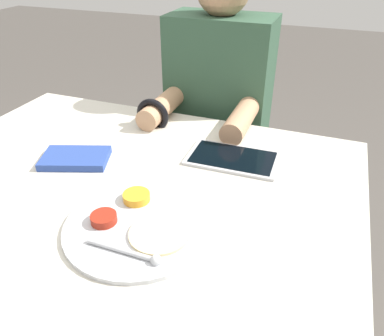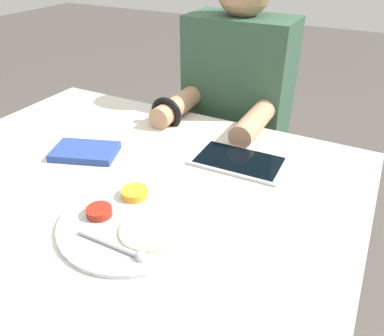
# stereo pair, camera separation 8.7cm
# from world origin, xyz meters

# --- Properties ---
(dining_table) EXTENTS (1.16, 0.91, 0.76)m
(dining_table) POSITION_xyz_m (0.00, 0.00, 0.38)
(dining_table) COLOR beige
(dining_table) RESTS_ON ground_plane
(thali_tray) EXTENTS (0.31, 0.31, 0.03)m
(thali_tray) POSITION_xyz_m (0.12, -0.12, 0.76)
(thali_tray) COLOR #B7BABF
(thali_tray) RESTS_ON dining_table
(red_notebook) EXTENTS (0.20, 0.16, 0.02)m
(red_notebook) POSITION_xyz_m (-0.16, 0.06, 0.76)
(red_notebook) COLOR silver
(red_notebook) RESTS_ON dining_table
(tablet_device) EXTENTS (0.25, 0.15, 0.01)m
(tablet_device) POSITION_xyz_m (0.23, 0.22, 0.76)
(tablet_device) COLOR #B7B7BC
(tablet_device) RESTS_ON dining_table
(person_diner) EXTENTS (0.37, 0.44, 1.22)m
(person_diner) POSITION_xyz_m (0.07, 0.61, 0.58)
(person_diner) COLOR black
(person_diner) RESTS_ON ground_plane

